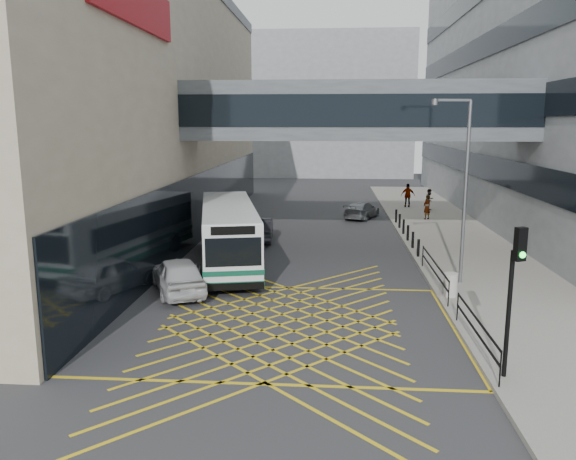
% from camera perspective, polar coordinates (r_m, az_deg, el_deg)
% --- Properties ---
extents(ground, '(120.00, 120.00, 0.00)m').
position_cam_1_polar(ground, '(19.76, -0.88, -9.63)').
color(ground, '#333335').
extents(building_whsmith, '(24.17, 42.00, 16.00)m').
position_cam_1_polar(building_whsmith, '(39.66, -25.97, 11.36)').
color(building_whsmith, tan).
rests_on(building_whsmith, ground).
extents(building_far, '(28.00, 16.00, 18.00)m').
position_cam_1_polar(building_far, '(78.54, 1.65, 12.38)').
color(building_far, gray).
rests_on(building_far, ground).
extents(skybridge, '(20.00, 4.10, 3.00)m').
position_cam_1_polar(skybridge, '(30.46, 6.92, 11.89)').
color(skybridge, '#50555A').
rests_on(skybridge, ground).
extents(pavement, '(6.00, 54.00, 0.16)m').
position_cam_1_polar(pavement, '(34.90, 16.31, -0.88)').
color(pavement, gray).
rests_on(pavement, ground).
extents(box_junction, '(12.00, 9.00, 0.01)m').
position_cam_1_polar(box_junction, '(19.75, -0.88, -9.62)').
color(box_junction, gold).
rests_on(box_junction, ground).
extents(bus, '(4.70, 11.00, 3.01)m').
position_cam_1_polar(bus, '(27.62, -6.07, -0.27)').
color(bus, silver).
rests_on(bus, ground).
extents(car_white, '(3.79, 5.18, 1.53)m').
position_cam_1_polar(car_white, '(23.59, -11.10, -4.47)').
color(car_white, '#BDBCBF').
rests_on(car_white, ground).
extents(car_dark, '(2.06, 4.58, 1.40)m').
position_cam_1_polar(car_dark, '(33.36, -2.90, 0.11)').
color(car_dark, black).
rests_on(car_dark, ground).
extents(car_silver, '(3.14, 4.48, 1.28)m').
position_cam_1_polar(car_silver, '(41.51, 7.49, 2.08)').
color(car_silver, gray).
rests_on(car_silver, ground).
extents(traffic_light, '(0.34, 0.49, 4.14)m').
position_cam_1_polar(traffic_light, '(15.80, 21.99, -4.84)').
color(traffic_light, black).
rests_on(traffic_light, pavement).
extents(street_lamp, '(1.74, 0.58, 7.69)m').
position_cam_1_polar(street_lamp, '(24.46, 17.26, 4.81)').
color(street_lamp, slate).
rests_on(street_lamp, pavement).
extents(litter_bin, '(0.54, 0.54, 0.93)m').
position_cam_1_polar(litter_bin, '(23.14, 16.19, -5.36)').
color(litter_bin, '#ADA89E').
rests_on(litter_bin, pavement).
extents(kerb_railings, '(0.05, 12.54, 1.00)m').
position_cam_1_polar(kerb_railings, '(21.56, 16.15, -5.84)').
color(kerb_railings, black).
rests_on(kerb_railings, pavement).
extents(bollards, '(0.14, 10.14, 0.90)m').
position_cam_1_polar(bollards, '(34.32, 11.87, 0.04)').
color(bollards, black).
rests_on(bollards, pavement).
extents(pedestrian_a, '(0.83, 0.80, 1.70)m').
position_cam_1_polar(pedestrian_a, '(40.94, 13.93, 2.25)').
color(pedestrian_a, gray).
rests_on(pedestrian_a, pavement).
extents(pedestrian_b, '(0.92, 0.87, 1.65)m').
position_cam_1_polar(pedestrian_b, '(45.30, 14.18, 3.01)').
color(pedestrian_b, gray).
rests_on(pedestrian_b, pavement).
extents(pedestrian_c, '(1.12, 0.54, 1.89)m').
position_cam_1_polar(pedestrian_c, '(46.55, 12.08, 3.46)').
color(pedestrian_c, gray).
rests_on(pedestrian_c, pavement).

